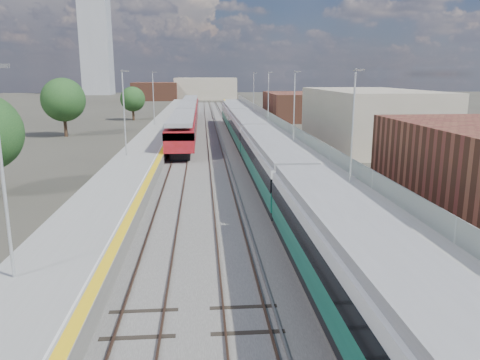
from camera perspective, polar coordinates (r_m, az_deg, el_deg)
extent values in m
plane|color=#47443A|center=(58.91, -1.34, 4.82)|extent=(320.00, 320.00, 0.00)
cube|color=#565451|center=(61.30, -3.59, 5.14)|extent=(10.50, 155.00, 0.06)
cube|color=#4C3323|center=(63.89, -0.90, 5.55)|extent=(0.07, 160.00, 0.14)
cube|color=#4C3323|center=(64.00, 0.39, 5.56)|extent=(0.07, 160.00, 0.14)
cube|color=#4C3323|center=(63.76, -4.06, 5.50)|extent=(0.07, 160.00, 0.14)
cube|color=#4C3323|center=(63.79, -2.76, 5.52)|extent=(0.07, 160.00, 0.14)
cube|color=#4C3323|center=(63.82, -7.21, 5.44)|extent=(0.07, 160.00, 0.14)
cube|color=#4C3323|center=(63.78, -5.91, 5.47)|extent=(0.07, 160.00, 0.14)
cube|color=gray|center=(63.87, -1.20, 5.53)|extent=(0.08, 160.00, 0.10)
cube|color=gray|center=(63.81, -2.46, 5.52)|extent=(0.08, 160.00, 0.10)
cube|color=slate|center=(61.83, 3.41, 5.65)|extent=(4.70, 155.00, 1.00)
cube|color=gray|center=(61.77, 3.41, 6.11)|extent=(4.70, 155.00, 0.03)
cube|color=yellow|center=(61.51, 1.47, 6.12)|extent=(0.40, 155.00, 0.01)
cube|color=gray|center=(62.05, 5.45, 6.66)|extent=(0.06, 155.00, 1.20)
cylinder|color=#9EA0A3|center=(32.02, 13.57, 6.36)|extent=(0.12, 0.12, 7.50)
cube|color=#4C4C4F|center=(31.92, 14.36, 12.87)|extent=(0.70, 0.18, 0.14)
cylinder|color=#9EA0A3|center=(51.34, 6.63, 8.92)|extent=(0.12, 0.12, 7.50)
cube|color=#4C4C4F|center=(51.27, 7.01, 12.99)|extent=(0.70, 0.18, 0.14)
cylinder|color=#9EA0A3|center=(71.03, 3.47, 10.03)|extent=(0.12, 0.12, 7.50)
cube|color=#4C4C4F|center=(70.99, 3.72, 12.97)|extent=(0.70, 0.18, 0.14)
cylinder|color=#9EA0A3|center=(90.86, 1.68, 10.64)|extent=(0.12, 0.12, 7.50)
cube|color=#4C4C4F|center=(90.82, 1.86, 12.94)|extent=(0.70, 0.18, 0.14)
cube|color=slate|center=(61.49, -9.97, 5.44)|extent=(4.30, 155.00, 1.00)
cube|color=gray|center=(61.43, -9.99, 5.91)|extent=(4.30, 155.00, 0.03)
cube|color=yellow|center=(61.28, -8.21, 5.97)|extent=(0.45, 155.00, 0.01)
cube|color=silver|center=(61.31, -8.54, 5.96)|extent=(0.08, 155.00, 0.01)
cylinder|color=#9EA0A3|center=(17.96, -26.97, 0.51)|extent=(0.12, 0.12, 7.50)
cylinder|color=#9EA0A3|center=(42.94, -13.94, 7.89)|extent=(0.12, 0.12, 7.50)
cube|color=#4C4C4F|center=(42.76, -13.87, 12.78)|extent=(0.70, 0.18, 0.14)
cylinder|color=#9EA0A3|center=(68.68, -10.51, 9.75)|extent=(0.12, 0.12, 7.50)
cube|color=#4C4C4F|center=(68.57, -10.43, 12.80)|extent=(0.70, 0.18, 0.14)
cube|color=gray|center=(56.87, 15.40, 7.33)|extent=(11.00, 22.00, 6.40)
cube|color=brown|center=(87.97, 6.16, 8.96)|extent=(8.00, 18.00, 4.80)
cube|color=gray|center=(158.32, -4.23, 11.06)|extent=(20.00, 14.00, 7.00)
cube|color=brown|center=(154.04, -10.27, 10.59)|extent=(14.00, 12.00, 5.60)
cube|color=gray|center=(202.92, -17.12, 15.59)|extent=(11.00, 11.00, 40.00)
cube|color=black|center=(15.81, 14.29, -15.13)|extent=(2.65, 18.98, 0.45)
cube|color=#10553F|center=(15.47, 14.45, -12.58)|extent=(2.74, 18.98, 1.11)
cube|color=black|center=(15.12, 14.64, -9.58)|extent=(2.80, 18.98, 0.76)
cube|color=silver|center=(14.91, 14.77, -7.43)|extent=(2.74, 18.98, 0.47)
cube|color=gray|center=(14.77, 14.86, -5.94)|extent=(2.43, 18.98, 0.39)
cube|color=black|center=(33.79, 3.72, 0.28)|extent=(2.65, 18.98, 0.45)
cube|color=#10553F|center=(33.64, 3.74, 1.58)|extent=(2.74, 18.98, 1.11)
cube|color=black|center=(33.48, 3.76, 3.05)|extent=(2.80, 18.98, 0.76)
cube|color=silver|center=(33.38, 3.78, 4.07)|extent=(2.74, 18.98, 0.47)
cube|color=gray|center=(33.32, 3.79, 4.76)|extent=(2.43, 18.98, 0.39)
cube|color=black|center=(52.85, 0.67, 4.84)|extent=(2.65, 18.98, 0.45)
cube|color=#10553F|center=(52.74, 0.67, 5.68)|extent=(2.74, 18.98, 1.11)
cube|color=black|center=(52.64, 0.68, 6.63)|extent=(2.80, 18.98, 0.76)
cube|color=silver|center=(52.58, 0.68, 7.28)|extent=(2.74, 18.98, 0.47)
cube|color=gray|center=(52.54, 0.68, 7.72)|extent=(2.43, 18.98, 0.39)
cube|color=black|center=(72.12, -0.77, 6.97)|extent=(2.65, 18.98, 0.45)
cube|color=#10553F|center=(72.05, -0.77, 7.59)|extent=(2.74, 18.98, 1.11)
cube|color=black|center=(71.98, -0.77, 8.28)|extent=(2.80, 18.98, 0.76)
cube|color=silver|center=(71.93, -0.77, 8.76)|extent=(2.74, 18.98, 0.47)
cube|color=gray|center=(71.90, -0.77, 9.09)|extent=(2.43, 18.98, 0.39)
cube|color=black|center=(52.66, -6.95, 4.30)|extent=(1.93, 16.37, 0.67)
cube|color=maroon|center=(52.46, -7.00, 6.03)|extent=(2.84, 19.26, 2.03)
cube|color=black|center=(52.40, -7.01, 6.59)|extent=(2.90, 19.26, 0.71)
cube|color=gray|center=(52.30, -7.04, 7.69)|extent=(2.53, 19.26, 0.41)
cube|color=black|center=(72.26, -6.36, 6.60)|extent=(1.93, 16.37, 0.67)
cube|color=maroon|center=(72.11, -6.39, 7.87)|extent=(2.84, 19.26, 2.03)
cube|color=black|center=(72.07, -6.40, 8.27)|extent=(2.90, 19.26, 0.71)
cube|color=gray|center=(72.00, -6.42, 9.07)|extent=(2.53, 19.26, 0.41)
cube|color=black|center=(91.93, -6.02, 7.92)|extent=(1.93, 16.37, 0.67)
cube|color=maroon|center=(91.81, -6.04, 8.92)|extent=(2.84, 19.26, 2.03)
cube|color=black|center=(91.78, -6.05, 9.23)|extent=(2.90, 19.26, 0.71)
cube|color=gray|center=(91.72, -6.07, 9.86)|extent=(2.53, 19.26, 0.41)
cylinder|color=#382619|center=(66.71, -20.51, 6.12)|extent=(0.44, 0.44, 2.69)
sphere|color=#173B19|center=(66.44, -20.74, 9.13)|extent=(5.69, 5.69, 5.69)
cylinder|color=#382619|center=(87.38, -12.87, 7.80)|extent=(0.44, 0.44, 2.10)
sphere|color=#173B19|center=(87.20, -12.96, 9.59)|extent=(4.43, 4.43, 4.43)
cylinder|color=#382619|center=(80.01, 13.57, 7.24)|extent=(0.44, 0.44, 1.85)
sphere|color=#173B19|center=(79.83, 13.66, 8.97)|extent=(3.90, 3.90, 3.90)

